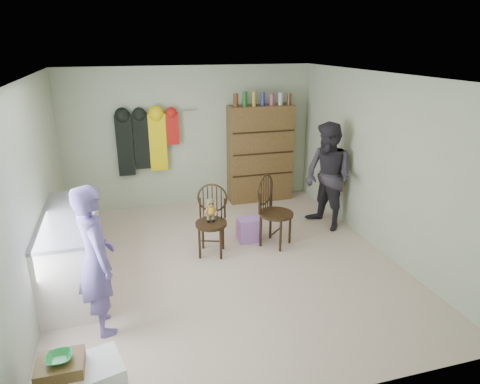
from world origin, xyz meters
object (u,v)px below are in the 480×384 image
object	(u,v)px
chair_front	(211,216)
chair_far	(272,208)
counter	(72,251)
dresser	(260,153)

from	to	relation	value
chair_front	chair_far	bearing A→B (deg)	20.87
counter	dresser	bearing A→B (deg)	35.69
dresser	chair_front	bearing A→B (deg)	-125.54
chair_far	counter	bearing A→B (deg)	145.66
chair_front	dresser	bearing A→B (deg)	74.39
counter	chair_front	distance (m)	1.88
counter	chair_far	size ratio (longest dim) A/B	1.74
counter	chair_front	xyz separation A→B (m)	(1.83, 0.39, 0.09)
chair_front	dresser	size ratio (longest dim) A/B	0.49
chair_front	chair_far	world-z (taller)	chair_far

